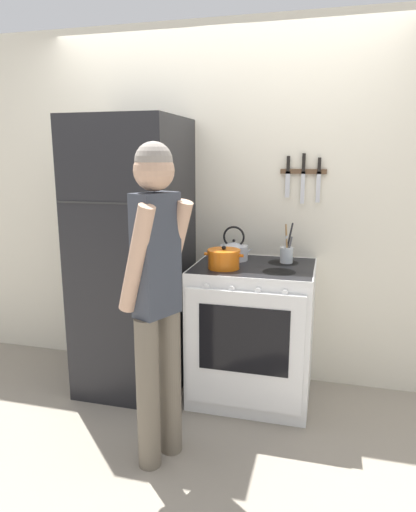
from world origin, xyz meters
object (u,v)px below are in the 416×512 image
Objects in this scene: refrigerator at (134,258)px; tea_kettle at (234,250)px; stove_range at (252,332)px; dutch_oven_pot at (224,259)px; person at (157,289)px; utensil_jar at (287,254)px.

refrigerator is 7.70× the size of tea_kettle.
stove_range is 0.57m from tea_kettle.
dutch_oven_pot is 0.15× the size of person.
stove_range is (0.84, 0.01, -0.47)m from refrigerator.
utensil_jar is 1.10m from person.
refrigerator reaches higher than dutch_oven_pot.
person reaches higher than stove_range.
person is (-0.57, -0.94, -0.02)m from utensil_jar.
utensil_jar is at bearing 39.40° from stove_range.
refrigerator is 2.03× the size of stove_range.
dutch_oven_pot reaches higher than stove_range.
dutch_oven_pot is (0.67, -0.09, 0.05)m from refrigerator.
tea_kettle is at bearing -179.06° from utensil_jar.
stove_range is 0.58m from utensil_jar.
utensil_jar is 0.16× the size of person.
person is (-0.37, -0.78, 0.50)m from stove_range.
tea_kettle is (0.68, 0.16, 0.06)m from refrigerator.
tea_kettle reaches higher than dutch_oven_pot.
dutch_oven_pot is 0.93× the size of utensil_jar.
refrigerator is at bearing -179.49° from stove_range.
refrigerator is 7.41× the size of dutch_oven_pot.
utensil_jar is (1.04, 0.17, 0.05)m from refrigerator.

